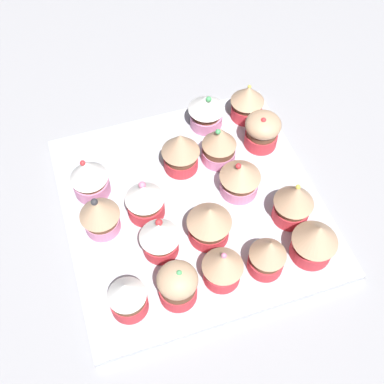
% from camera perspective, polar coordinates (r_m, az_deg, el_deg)
% --- Properties ---
extents(ground_plane, '(1.80, 1.80, 0.03)m').
position_cam_1_polar(ground_plane, '(0.79, 0.00, -2.32)').
color(ground_plane, '#9E9EA3').
extents(baking_tray, '(0.40, 0.40, 0.01)m').
position_cam_1_polar(baking_tray, '(0.77, 0.00, -1.50)').
color(baking_tray, silver).
rests_on(baking_tray, ground_plane).
extents(cupcake_0, '(0.06, 0.06, 0.07)m').
position_cam_1_polar(cupcake_0, '(0.87, 6.61, 10.67)').
color(cupcake_0, '#D1333D').
rests_on(cupcake_0, baking_tray).
extents(cupcake_1, '(0.06, 0.06, 0.07)m').
position_cam_1_polar(cupcake_1, '(0.84, 1.73, 9.73)').
color(cupcake_1, pink).
rests_on(cupcake_1, baking_tray).
extents(cupcake_2, '(0.06, 0.06, 0.07)m').
position_cam_1_polar(cupcake_2, '(0.82, 8.36, 7.29)').
color(cupcake_2, '#D1333D').
rests_on(cupcake_2, baking_tray).
extents(cupcake_3, '(0.06, 0.06, 0.08)m').
position_cam_1_polar(cupcake_3, '(0.79, 3.26, 5.70)').
color(cupcake_3, pink).
rests_on(cupcake_3, baking_tray).
extents(cupcake_4, '(0.06, 0.06, 0.08)m').
position_cam_1_polar(cupcake_4, '(0.78, -1.37, 4.94)').
color(cupcake_4, '#D1333D').
rests_on(cupcake_4, baking_tray).
extents(cupcake_5, '(0.06, 0.06, 0.08)m').
position_cam_1_polar(cupcake_5, '(0.77, -12.17, 1.79)').
color(cupcake_5, pink).
rests_on(cupcake_5, baking_tray).
extents(cupcake_6, '(0.07, 0.07, 0.07)m').
position_cam_1_polar(cupcake_6, '(0.76, 5.70, 1.88)').
color(cupcake_6, pink).
rests_on(cupcake_6, baking_tray).
extents(cupcake_7, '(0.06, 0.06, 0.07)m').
position_cam_1_polar(cupcake_7, '(0.73, -5.63, -0.94)').
color(cupcake_7, '#D1333D').
rests_on(cupcake_7, baking_tray).
extents(cupcake_8, '(0.06, 0.06, 0.08)m').
position_cam_1_polar(cupcake_8, '(0.72, -10.94, -2.68)').
color(cupcake_8, pink).
rests_on(cupcake_8, baking_tray).
extents(cupcake_9, '(0.06, 0.06, 0.08)m').
position_cam_1_polar(cupcake_9, '(0.74, 12.02, -1.19)').
color(cupcake_9, '#D1333D').
rests_on(cupcake_9, baking_tray).
extents(cupcake_10, '(0.07, 0.07, 0.07)m').
position_cam_1_polar(cupcake_10, '(0.70, 2.07, -3.61)').
color(cupcake_10, '#D1333D').
rests_on(cupcake_10, baking_tray).
extents(cupcake_11, '(0.06, 0.06, 0.08)m').
position_cam_1_polar(cupcake_11, '(0.69, -3.86, -5.37)').
color(cupcake_11, '#D1333D').
rests_on(cupcake_11, baking_tray).
extents(cupcake_12, '(0.07, 0.07, 0.07)m').
position_cam_1_polar(cupcake_12, '(0.71, 14.45, -5.58)').
color(cupcake_12, '#D1333D').
rests_on(cupcake_12, baking_tray).
extents(cupcake_13, '(0.05, 0.05, 0.07)m').
position_cam_1_polar(cupcake_13, '(0.69, 9.01, -7.41)').
color(cupcake_13, '#D1333D').
rests_on(cupcake_13, baking_tray).
extents(cupcake_14, '(0.06, 0.06, 0.07)m').
position_cam_1_polar(cupcake_14, '(0.67, 3.47, -8.86)').
color(cupcake_14, '#D1333D').
rests_on(cupcake_14, baking_tray).
extents(cupcake_15, '(0.06, 0.06, 0.07)m').
position_cam_1_polar(cupcake_15, '(0.66, -1.72, -10.96)').
color(cupcake_15, '#D1333D').
rests_on(cupcake_15, baking_tray).
extents(cupcake_16, '(0.05, 0.05, 0.07)m').
position_cam_1_polar(cupcake_16, '(0.66, -7.72, -12.22)').
color(cupcake_16, '#D1333D').
rests_on(cupcake_16, baking_tray).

